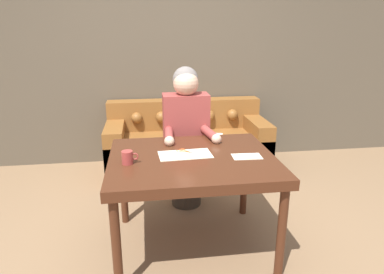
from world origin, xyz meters
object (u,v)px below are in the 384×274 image
at_px(scissors, 187,152).
at_px(mug, 128,157).
at_px(dining_table, 192,166).
at_px(person, 186,137).
at_px(couch, 187,145).

distance_m(scissors, mug, 0.46).
relative_size(dining_table, person, 0.90).
bearing_deg(person, dining_table, -93.32).
relative_size(person, scissors, 5.85).
bearing_deg(couch, dining_table, -95.73).
bearing_deg(scissors, person, 83.95).
bearing_deg(dining_table, scissors, 102.96).
bearing_deg(mug, couch, 69.37).
relative_size(couch, person, 1.41).
xyz_separation_m(couch, mug, (-0.60, -1.60, 0.49)).
distance_m(couch, scissors, 1.51).
bearing_deg(scissors, couch, 83.04).
relative_size(dining_table, scissors, 5.28).
distance_m(couch, person, 0.95).
xyz_separation_m(couch, person, (-0.11, -0.86, 0.38)).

